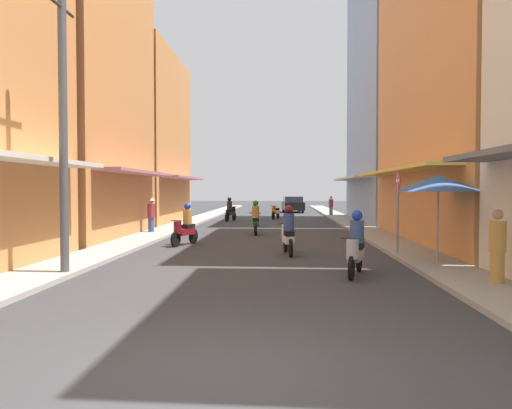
{
  "coord_description": "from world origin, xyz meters",
  "views": [
    {
      "loc": [
        0.79,
        -5.41,
        2.08
      ],
      "look_at": [
        -0.31,
        14.84,
        1.45
      ],
      "focal_mm": 33.95,
      "sensor_mm": 36.0,
      "label": 1
    }
  ],
  "objects_px": {
    "motorbike_black": "(230,210)",
    "motorbike_green": "(255,219)",
    "vendor_umbrella": "(438,183)",
    "motorbike_red": "(255,207)",
    "pedestrian_far": "(498,249)",
    "street_sign_no_entry": "(398,201)",
    "motorbike_maroon": "(185,226)",
    "pedestrian_midway": "(331,206)",
    "motorbike_silver": "(356,247)",
    "pedestrian_crossing": "(151,213)",
    "parked_car": "(293,204)",
    "utility_pole": "(63,127)",
    "motorbike_orange": "(275,212)",
    "motorbike_white": "(288,233)"
  },
  "relations": [
    {
      "from": "motorbike_red",
      "to": "motorbike_green",
      "type": "xyz_separation_m",
      "value": [
        1.24,
        -22.16,
        0.2
      ]
    },
    {
      "from": "motorbike_green",
      "to": "street_sign_no_entry",
      "type": "height_order",
      "value": "street_sign_no_entry"
    },
    {
      "from": "motorbike_green",
      "to": "parked_car",
      "type": "height_order",
      "value": "motorbike_green"
    },
    {
      "from": "pedestrian_midway",
      "to": "pedestrian_far",
      "type": "distance_m",
      "value": 27.02
    },
    {
      "from": "motorbike_green",
      "to": "vendor_umbrella",
      "type": "xyz_separation_m",
      "value": [
        5.45,
        -8.96,
        1.55
      ]
    },
    {
      "from": "motorbike_green",
      "to": "motorbike_silver",
      "type": "bearing_deg",
      "value": -74.11
    },
    {
      "from": "parked_car",
      "to": "pedestrian_crossing",
      "type": "bearing_deg",
      "value": -107.68
    },
    {
      "from": "pedestrian_midway",
      "to": "motorbike_green",
      "type": "bearing_deg",
      "value": -108.29
    },
    {
      "from": "pedestrian_midway",
      "to": "pedestrian_far",
      "type": "relative_size",
      "value": 0.95
    },
    {
      "from": "motorbike_orange",
      "to": "pedestrian_midway",
      "type": "relative_size",
      "value": 1.12
    },
    {
      "from": "motorbike_maroon",
      "to": "motorbike_black",
      "type": "relative_size",
      "value": 0.98
    },
    {
      "from": "motorbike_maroon",
      "to": "utility_pole",
      "type": "distance_m",
      "value": 7.37
    },
    {
      "from": "motorbike_silver",
      "to": "pedestrian_midway",
      "type": "xyz_separation_m",
      "value": [
        1.98,
        25.65,
        0.08
      ]
    },
    {
      "from": "motorbike_white",
      "to": "motorbike_black",
      "type": "xyz_separation_m",
      "value": [
        -3.57,
        16.11,
        0.0
      ]
    },
    {
      "from": "pedestrian_crossing",
      "to": "vendor_umbrella",
      "type": "height_order",
      "value": "vendor_umbrella"
    },
    {
      "from": "motorbike_red",
      "to": "street_sign_no_entry",
      "type": "relative_size",
      "value": 0.68
    },
    {
      "from": "utility_pole",
      "to": "motorbike_orange",
      "type": "bearing_deg",
      "value": 78.31
    },
    {
      "from": "vendor_umbrella",
      "to": "street_sign_no_entry",
      "type": "distance_m",
      "value": 1.76
    },
    {
      "from": "motorbike_black",
      "to": "vendor_umbrella",
      "type": "xyz_separation_m",
      "value": [
        7.6,
        -18.19,
        1.55
      ]
    },
    {
      "from": "motorbike_red",
      "to": "motorbike_green",
      "type": "bearing_deg",
      "value": -86.79
    },
    {
      "from": "motorbike_silver",
      "to": "pedestrian_crossing",
      "type": "xyz_separation_m",
      "value": [
        -7.83,
        10.3,
        0.27
      ]
    },
    {
      "from": "vendor_umbrella",
      "to": "motorbike_silver",
      "type": "bearing_deg",
      "value": -146.68
    },
    {
      "from": "motorbike_maroon",
      "to": "motorbike_black",
      "type": "bearing_deg",
      "value": 89.03
    },
    {
      "from": "motorbike_orange",
      "to": "motorbike_silver",
      "type": "xyz_separation_m",
      "value": [
        2.24,
        -22.23,
        0.2
      ]
    },
    {
      "from": "motorbike_silver",
      "to": "pedestrian_crossing",
      "type": "relative_size",
      "value": 1.02
    },
    {
      "from": "pedestrian_midway",
      "to": "motorbike_white",
      "type": "bearing_deg",
      "value": -99.22
    },
    {
      "from": "motorbike_red",
      "to": "motorbike_green",
      "type": "distance_m",
      "value": 22.19
    },
    {
      "from": "motorbike_white",
      "to": "parked_car",
      "type": "distance_m",
      "value": 28.68
    },
    {
      "from": "motorbike_maroon",
      "to": "motorbike_silver",
      "type": "height_order",
      "value": "same"
    },
    {
      "from": "motorbike_red",
      "to": "pedestrian_crossing",
      "type": "xyz_separation_m",
      "value": [
        -3.58,
        -22.42,
        0.47
      ]
    },
    {
      "from": "pedestrian_far",
      "to": "utility_pole",
      "type": "bearing_deg",
      "value": 175.06
    },
    {
      "from": "motorbike_red",
      "to": "vendor_umbrella",
      "type": "relative_size",
      "value": 0.73
    },
    {
      "from": "vendor_umbrella",
      "to": "utility_pole",
      "type": "bearing_deg",
      "value": -167.27
    },
    {
      "from": "motorbike_red",
      "to": "pedestrian_far",
      "type": "height_order",
      "value": "pedestrian_far"
    },
    {
      "from": "pedestrian_midway",
      "to": "pedestrian_crossing",
      "type": "xyz_separation_m",
      "value": [
        -9.81,
        -15.35,
        0.19
      ]
    },
    {
      "from": "pedestrian_crossing",
      "to": "motorbike_orange",
      "type": "bearing_deg",
      "value": 64.9
    },
    {
      "from": "pedestrian_midway",
      "to": "motorbike_silver",
      "type": "bearing_deg",
      "value": -94.42
    },
    {
      "from": "vendor_umbrella",
      "to": "utility_pole",
      "type": "xyz_separation_m",
      "value": [
        -9.39,
        -2.12,
        1.3
      ]
    },
    {
      "from": "pedestrian_far",
      "to": "utility_pole",
      "type": "height_order",
      "value": "utility_pole"
    },
    {
      "from": "motorbike_red",
      "to": "pedestrian_far",
      "type": "distance_m",
      "value": 34.79
    },
    {
      "from": "motorbike_silver",
      "to": "vendor_umbrella",
      "type": "height_order",
      "value": "vendor_umbrella"
    },
    {
      "from": "street_sign_no_entry",
      "to": "motorbike_orange",
      "type": "bearing_deg",
      "value": 101.73
    },
    {
      "from": "motorbike_black",
      "to": "street_sign_no_entry",
      "type": "xyz_separation_m",
      "value": [
        6.88,
        -16.67,
        1.01
      ]
    },
    {
      "from": "motorbike_red",
      "to": "motorbike_white",
      "type": "bearing_deg",
      "value": -84.76
    },
    {
      "from": "motorbike_maroon",
      "to": "motorbike_white",
      "type": "bearing_deg",
      "value": -32.44
    },
    {
      "from": "motorbike_black",
      "to": "motorbike_green",
      "type": "distance_m",
      "value": 9.48
    },
    {
      "from": "motorbike_orange",
      "to": "pedestrian_far",
      "type": "xyz_separation_m",
      "value": [
        4.99,
        -23.58,
        0.33
      ]
    },
    {
      "from": "motorbike_silver",
      "to": "motorbike_green",
      "type": "bearing_deg",
      "value": 105.89
    },
    {
      "from": "parked_car",
      "to": "street_sign_no_entry",
      "type": "height_order",
      "value": "street_sign_no_entry"
    },
    {
      "from": "vendor_umbrella",
      "to": "utility_pole",
      "type": "distance_m",
      "value": 9.72
    }
  ]
}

